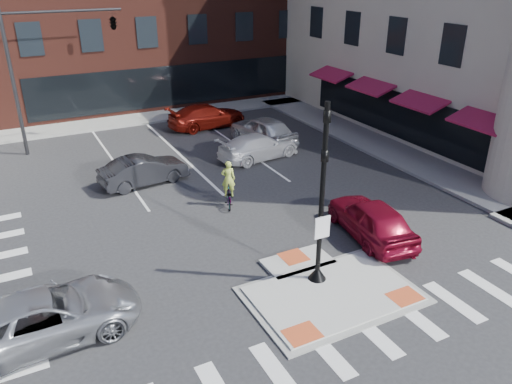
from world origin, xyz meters
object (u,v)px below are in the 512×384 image
red_sedan (371,219)px  bg_car_red (207,116)px  white_pickup (259,146)px  bg_car_dark (144,170)px  cyclist (229,191)px  silver_suv (46,316)px  bg_car_silver (263,130)px

red_sedan → bg_car_red: (-0.18, 16.12, -0.03)m
white_pickup → bg_car_dark: size_ratio=1.11×
cyclist → red_sedan: bearing=148.1°
silver_suv → cyclist: (8.03, 5.42, -0.03)m
silver_suv → bg_car_silver: size_ratio=1.08×
white_pickup → red_sedan: bearing=170.8°
bg_car_dark → bg_car_silver: bg_car_silver is taller
red_sedan → cyclist: 6.24m
white_pickup → cyclist: 5.99m
white_pickup → bg_car_dark: bearing=86.8°
silver_suv → bg_car_red: size_ratio=1.02×
cyclist → silver_suv: bearing=55.5°
bg_car_dark → cyclist: size_ratio=2.01×
bg_car_red → cyclist: cyclist is taller
white_pickup → bg_car_red: (-0.32, 6.53, 0.07)m
white_pickup → bg_car_red: bg_car_red is taller
silver_suv → bg_car_silver: (13.25, 12.04, 0.10)m
red_sedan → bg_car_silver: size_ratio=0.93×
bg_car_red → bg_car_dark: bearing=134.3°
red_sedan → white_pickup: red_sedan is taller
white_pickup → cyclist: bearing=131.6°
bg_car_dark → bg_car_red: size_ratio=0.82×
bg_car_silver → cyclist: cyclist is taller
silver_suv → red_sedan: bearing=-90.9°
bg_car_dark → bg_car_red: bearing=-48.4°
bg_car_silver → bg_car_dark: bearing=10.2°
red_sedan → white_pickup: bearing=-82.1°
red_sedan → cyclist: cyclist is taller
silver_suv → bg_car_dark: silver_suv is taller
silver_suv → bg_car_dark: 10.87m
white_pickup → cyclist: (-3.86, -4.58, 0.03)m
bg_car_dark → cyclist: cyclist is taller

